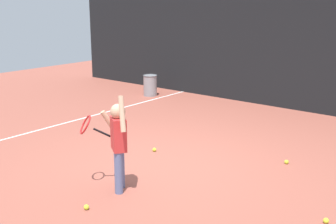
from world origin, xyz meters
TOP-DOWN VIEW (x-y plane):
  - ground_plane at (0.00, 0.00)m, footprint 20.00×20.00m
  - court_line_sideline at (-3.06, 1.00)m, footprint 0.05×9.00m
  - back_fence_windscreen at (0.00, 4.65)m, footprint 13.73×0.08m
  - fence_post_0 at (-6.72, 4.71)m, footprint 0.09×0.09m
  - fence_post_1 at (0.00, 4.71)m, footprint 0.09×0.09m
  - tennis_player at (0.16, -1.10)m, footprint 0.89×0.52m
  - ball_hopper at (-3.44, 3.65)m, footprint 0.38×0.38m
  - tennis_ball_1 at (1.54, 1.24)m, footprint 0.07×0.07m
  - tennis_ball_2 at (-0.46, 0.36)m, footprint 0.07×0.07m
  - tennis_ball_4 at (0.26, -1.76)m, footprint 0.07×0.07m
  - tennis_ball_5 at (2.68, -0.24)m, footprint 0.07×0.07m

SIDE VIEW (x-z plane):
  - ground_plane at x=0.00m, z-range 0.00..0.00m
  - court_line_sideline at x=-3.06m, z-range 0.00..0.00m
  - tennis_ball_1 at x=1.54m, z-range 0.00..0.07m
  - tennis_ball_2 at x=-0.46m, z-range 0.00..0.07m
  - tennis_ball_4 at x=0.26m, z-range 0.00..0.07m
  - tennis_ball_5 at x=2.68m, z-range 0.00..0.07m
  - ball_hopper at x=-3.44m, z-range 0.01..0.57m
  - tennis_player at x=0.16m, z-range 0.05..1.40m
  - back_fence_windscreen at x=0.00m, z-range 0.00..2.82m
  - fence_post_0 at x=-6.72m, z-range 0.00..2.97m
  - fence_post_1 at x=0.00m, z-range 0.00..2.97m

